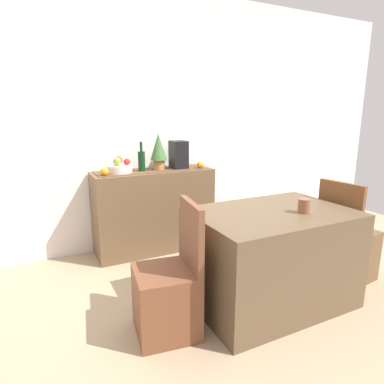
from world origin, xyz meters
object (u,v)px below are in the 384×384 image
potted_plant (159,149)px  chair_near_window (168,296)px  sideboard_console (154,211)px  coffee_cup (304,206)px  coffee_maker (179,155)px  dining_table (270,257)px  chair_by_corner (346,250)px  wine_bottle (142,161)px  fruit_bowl (120,169)px

potted_plant → chair_near_window: (-0.47, -1.37, -0.82)m
sideboard_console → coffee_cup: bearing=-67.3°
sideboard_console → coffee_maker: coffee_maker is taller
dining_table → coffee_cup: 0.47m
potted_plant → chair_near_window: 1.66m
chair_by_corner → dining_table: bearing=179.9°
sideboard_console → coffee_maker: (0.29, 0.00, 0.58)m
chair_by_corner → coffee_cup: bearing=-169.2°
potted_plant → chair_near_window: bearing=-108.9°
sideboard_console → wine_bottle: wine_bottle is taller
potted_plant → chair_by_corner: 2.02m
wine_bottle → chair_by_corner: bearing=-43.7°
sideboard_console → chair_by_corner: (1.31, -1.37, -0.17)m
potted_plant → chair_by_corner: bearing=-47.7°
coffee_maker → chair_near_window: (-0.69, -1.37, -0.75)m
wine_bottle → potted_plant: (0.19, 0.00, 0.10)m
fruit_bowl → chair_near_window: bearing=-92.3°
fruit_bowl → chair_by_corner: size_ratio=0.27×
coffee_maker → chair_near_window: size_ratio=0.33×
coffee_maker → dining_table: size_ratio=0.25×
coffee_maker → chair_near_window: 1.71m
sideboard_console → chair_near_window: bearing=-106.4°
wine_bottle → dining_table: bearing=-67.2°
fruit_bowl → chair_near_window: 1.51m
coffee_maker → coffee_cup: coffee_maker is taller
fruit_bowl → chair_by_corner: fruit_bowl is taller
coffee_maker → wine_bottle: bearing=180.0°
potted_plant → coffee_cup: potted_plant is taller
sideboard_console → dining_table: bearing=-71.6°
fruit_bowl → coffee_cup: size_ratio=2.30×
wine_bottle → coffee_maker: size_ratio=1.02×
sideboard_console → coffee_maker: 0.65m
sideboard_console → potted_plant: potted_plant is taller
fruit_bowl → dining_table: (0.80, -1.36, -0.54)m
coffee_maker → chair_by_corner: coffee_maker is taller
dining_table → chair_by_corner: bearing=-0.1°
dining_table → chair_near_window: bearing=-179.8°
chair_by_corner → wine_bottle: bearing=136.3°
wine_bottle → chair_near_window: 1.57m
dining_table → chair_by_corner: size_ratio=1.32×
potted_plant → chair_near_window: size_ratio=0.42×
fruit_bowl → potted_plant: bearing=0.0°
sideboard_console → coffee_cup: (0.62, -1.50, 0.36)m
dining_table → coffee_cup: coffee_cup is taller
chair_near_window → chair_by_corner: bearing=0.0°
fruit_bowl → wine_bottle: 0.24m
wine_bottle → fruit_bowl: bearing=180.0°
wine_bottle → potted_plant: 0.21m
coffee_cup → chair_near_window: bearing=172.8°
chair_near_window → chair_by_corner: size_ratio=1.00×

